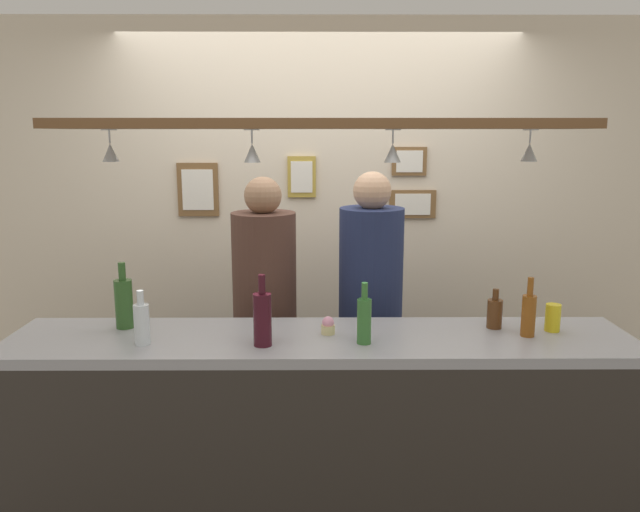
{
  "coord_description": "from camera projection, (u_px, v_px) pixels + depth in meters",
  "views": [
    {
      "loc": [
        -0.02,
        -2.89,
        1.89
      ],
      "look_at": [
        0.0,
        0.1,
        1.29
      ],
      "focal_mm": 34.55,
      "sensor_mm": 36.0,
      "label": 1
    }
  ],
  "objects": [
    {
      "name": "hanging_wineglass_center",
      "position": [
        529.0,
        151.0,
        2.58
      ],
      "size": [
        0.07,
        0.07,
        0.13
      ],
      "color": "silver",
      "rests_on": "overhead_glass_rack"
    },
    {
      "name": "bottle_champagne_green",
      "position": [
        124.0,
        302.0,
        2.75
      ],
      "size": [
        0.08,
        0.08,
        0.3
      ],
      "color": "#2D5623",
      "rests_on": "bar_counter"
    },
    {
      "name": "hanging_wineglass_left",
      "position": [
        252.0,
        152.0,
        2.49
      ],
      "size": [
        0.07,
        0.07,
        0.13
      ],
      "color": "silver",
      "rests_on": "overhead_glass_rack"
    },
    {
      "name": "bottle_soda_clear",
      "position": [
        142.0,
        323.0,
        2.54
      ],
      "size": [
        0.06,
        0.06,
        0.23
      ],
      "color": "silver",
      "rests_on": "bar_counter"
    },
    {
      "name": "cupcake",
      "position": [
        328.0,
        326.0,
        2.68
      ],
      "size": [
        0.06,
        0.06,
        0.08
      ],
      "color": "beige",
      "rests_on": "bar_counter"
    },
    {
      "name": "person_right_navy_shirt",
      "position": [
        370.0,
        298.0,
        3.3
      ],
      "size": [
        0.34,
        0.34,
        1.7
      ],
      "color": "#2D334C",
      "rests_on": "ground_plane"
    },
    {
      "name": "person_left_brown_shirt",
      "position": [
        265.0,
        301.0,
        3.3
      ],
      "size": [
        0.34,
        0.34,
        1.67
      ],
      "color": "#2D334C",
      "rests_on": "ground_plane"
    },
    {
      "name": "overhead_glass_rack",
      "position": [
        321.0,
        124.0,
        2.53
      ],
      "size": [
        2.2,
        0.36,
        0.04
      ],
      "primitive_type": "cube",
      "color": "brown"
    },
    {
      "name": "bottle_beer_amber_tall",
      "position": [
        529.0,
        314.0,
        2.64
      ],
      "size": [
        0.06,
        0.06,
        0.26
      ],
      "color": "brown",
      "rests_on": "bar_counter"
    },
    {
      "name": "bottle_beer_brown_stubby",
      "position": [
        495.0,
        313.0,
        2.76
      ],
      "size": [
        0.07,
        0.07,
        0.18
      ],
      "color": "#512D14",
      "rests_on": "bar_counter"
    },
    {
      "name": "hanging_wineglass_center_left",
      "position": [
        393.0,
        152.0,
        2.49
      ],
      "size": [
        0.07,
        0.07,
        0.13
      ],
      "color": "silver",
      "rests_on": "overhead_glass_rack"
    },
    {
      "name": "picture_frame_crest",
      "position": [
        302.0,
        177.0,
        3.92
      ],
      "size": [
        0.18,
        0.02,
        0.26
      ],
      "color": "#B29338",
      "rests_on": "back_wall"
    },
    {
      "name": "picture_frame_caricature",
      "position": [
        198.0,
        190.0,
        3.93
      ],
      "size": [
        0.26,
        0.02,
        0.34
      ],
      "color": "brown",
      "rests_on": "back_wall"
    },
    {
      "name": "ground_plane",
      "position": [
        320.0,
        503.0,
        3.2
      ],
      "size": [
        8.0,
        8.0,
        0.0
      ],
      "primitive_type": "plane",
      "color": "#4C4742"
    },
    {
      "name": "bar_counter",
      "position": [
        321.0,
        425.0,
        2.57
      ],
      "size": [
        2.7,
        0.55,
        1.03
      ],
      "color": "#99999E",
      "rests_on": "ground_plane"
    },
    {
      "name": "picture_frame_lower_pair",
      "position": [
        412.0,
        204.0,
        3.96
      ],
      "size": [
        0.3,
        0.02,
        0.18
      ],
      "color": "brown",
      "rests_on": "back_wall"
    },
    {
      "name": "drink_can",
      "position": [
        553.0,
        318.0,
        2.72
      ],
      "size": [
        0.07,
        0.07,
        0.12
      ],
      "primitive_type": "cylinder",
      "color": "yellow",
      "rests_on": "bar_counter"
    },
    {
      "name": "picture_frame_upper_small",
      "position": [
        409.0,
        161.0,
        3.9
      ],
      "size": [
        0.22,
        0.02,
        0.18
      ],
      "color": "brown",
      "rests_on": "back_wall"
    },
    {
      "name": "bottle_wine_dark_red",
      "position": [
        262.0,
        318.0,
        2.52
      ],
      "size": [
        0.08,
        0.08,
        0.3
      ],
      "color": "#380F19",
      "rests_on": "bar_counter"
    },
    {
      "name": "bottle_beer_green_import",
      "position": [
        364.0,
        319.0,
        2.55
      ],
      "size": [
        0.06,
        0.06,
        0.26
      ],
      "color": "#336B2D",
      "rests_on": "bar_counter"
    },
    {
      "name": "back_wall",
      "position": [
        319.0,
        225.0,
        4.02
      ],
      "size": [
        4.4,
        0.06,
        2.6
      ],
      "primitive_type": "cube",
      "color": "beige",
      "rests_on": "ground_plane"
    },
    {
      "name": "hanging_wineglass_far_left",
      "position": [
        110.0,
        151.0,
        2.55
      ],
      "size": [
        0.07,
        0.07,
        0.13
      ],
      "color": "silver",
      "rests_on": "overhead_glass_rack"
    }
  ]
}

